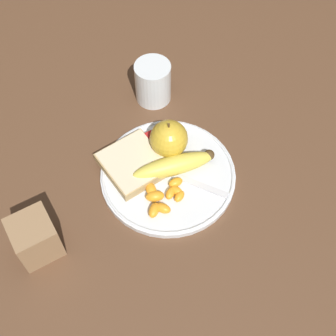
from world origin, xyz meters
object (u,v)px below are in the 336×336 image
(plate, at_px, (168,175))
(jam_packet, at_px, (149,143))
(banana, at_px, (174,164))
(fork, at_px, (172,174))
(apple, at_px, (169,139))
(juice_glass, at_px, (153,83))
(bread_slice, at_px, (134,164))
(condiment_caddy, at_px, (35,237))

(plate, relative_size, jam_packet, 6.48)
(plate, xyz_separation_m, banana, (0.00, -0.01, 0.02))
(fork, bearing_deg, jam_packet, -30.60)
(plate, height_order, apple, apple)
(apple, relative_size, banana, 0.50)
(juice_glass, bearing_deg, jam_packet, 147.21)
(juice_glass, xyz_separation_m, apple, (-0.15, 0.05, 0.01))
(juice_glass, height_order, bread_slice, juice_glass)
(apple, distance_m, bread_slice, 0.08)
(juice_glass, height_order, jam_packet, juice_glass)
(apple, xyz_separation_m, condiment_caddy, (-0.06, 0.30, -0.01))
(bread_slice, bearing_deg, banana, -125.02)
(fork, distance_m, condiment_caddy, 0.28)
(apple, height_order, banana, apple)
(plate, xyz_separation_m, jam_packet, (0.07, 0.00, 0.01))
(bread_slice, distance_m, jam_packet, 0.06)
(juice_glass, bearing_deg, banana, 161.87)
(banana, relative_size, jam_packet, 4.11)
(apple, relative_size, bread_slice, 0.67)
(banana, relative_size, fork, 0.98)
(plate, bearing_deg, banana, -79.55)
(plate, distance_m, banana, 0.03)
(banana, xyz_separation_m, bread_slice, (0.04, 0.06, -0.01))
(juice_glass, xyz_separation_m, banana, (-0.19, 0.06, -0.01))
(jam_packet, bearing_deg, condiment_caddy, 107.97)
(plate, xyz_separation_m, juice_glass, (0.19, -0.08, 0.03))
(juice_glass, xyz_separation_m, jam_packet, (-0.12, 0.08, -0.02))
(banana, height_order, fork, banana)
(bread_slice, bearing_deg, fork, -134.38)
(plate, height_order, fork, fork)
(fork, bearing_deg, plate, 6.12)
(apple, distance_m, condiment_caddy, 0.30)
(plate, relative_size, fork, 1.54)
(plate, xyz_separation_m, fork, (-0.01, -0.01, 0.01))
(fork, relative_size, condiment_caddy, 1.96)
(plate, height_order, banana, banana)
(condiment_caddy, bearing_deg, apple, -78.53)
(bread_slice, height_order, fork, bread_slice)
(apple, bearing_deg, fork, 155.74)
(plate, bearing_deg, fork, -139.16)
(jam_packet, bearing_deg, bread_slice, 118.71)
(jam_packet, distance_m, condiment_caddy, 0.28)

